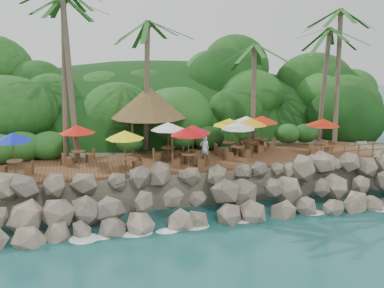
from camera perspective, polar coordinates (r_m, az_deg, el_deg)
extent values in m
plane|color=#19514F|center=(25.62, 3.39, -10.35)|extent=(140.00, 140.00, 0.00)
cube|color=gray|center=(40.12, -3.55, -0.20)|extent=(32.00, 25.20, 2.10)
ellipsoid|color=#143811|center=(47.56, -5.24, 0.54)|extent=(44.80, 28.00, 15.40)
cube|color=brown|center=(30.36, 0.00, -2.21)|extent=(26.00, 5.00, 0.20)
ellipsoid|color=white|center=(24.89, -17.43, -11.61)|extent=(1.20, 0.80, 0.06)
ellipsoid|color=white|center=(24.86, -10.39, -11.23)|extent=(1.20, 0.80, 0.06)
ellipsoid|color=white|center=(25.19, -3.45, -10.70)|extent=(1.20, 0.80, 0.06)
ellipsoid|color=white|center=(25.87, 3.19, -10.04)|extent=(1.20, 0.80, 0.06)
ellipsoid|color=white|center=(26.87, 9.38, -9.31)|extent=(1.20, 0.80, 0.06)
ellipsoid|color=white|center=(28.16, 15.04, -8.54)|extent=(1.20, 0.80, 0.06)
ellipsoid|color=white|center=(29.69, 20.15, -7.77)|extent=(1.20, 0.80, 0.06)
cylinder|color=brown|center=(30.63, -15.16, 8.37)|extent=(0.84, 1.85, 11.21)
cylinder|color=brown|center=(31.33, -15.74, 7.89)|extent=(0.86, 2.25, 10.57)
cylinder|color=brown|center=(32.50, -5.74, 7.05)|extent=(0.81, 0.74, 9.09)
ellipsoid|color=#23601E|center=(32.36, -5.92, 15.07)|extent=(6.00, 6.00, 2.40)
cylinder|color=brown|center=(33.99, 7.77, 5.94)|extent=(0.78, 0.95, 7.54)
ellipsoid|color=#23601E|center=(33.75, 7.97, 12.30)|extent=(6.00, 6.00, 2.40)
cylinder|color=brown|center=(36.69, 17.89, 7.98)|extent=(0.96, 1.66, 10.10)
ellipsoid|color=#23601E|center=(36.67, 18.45, 15.88)|extent=(6.00, 6.00, 2.40)
cylinder|color=brown|center=(36.49, 16.28, 6.93)|extent=(0.63, 1.39, 8.68)
ellipsoid|color=#23601E|center=(36.34, 16.72, 13.76)|extent=(6.00, 6.00, 2.40)
cylinder|color=brown|center=(31.73, -7.49, 0.75)|extent=(0.16, 0.16, 2.40)
cylinder|color=brown|center=(32.17, -2.53, 1.02)|extent=(0.16, 0.16, 2.40)
cylinder|color=brown|center=(34.46, -8.06, 1.70)|extent=(0.16, 0.16, 2.40)
cylinder|color=brown|center=(34.86, -3.48, 1.93)|extent=(0.16, 0.16, 2.40)
cone|color=brown|center=(32.90, -5.48, 5.30)|extent=(5.48, 5.48, 2.20)
cylinder|color=brown|center=(29.32, 0.14, -1.71)|extent=(0.09, 0.09, 0.83)
cylinder|color=brown|center=(29.22, 0.14, -0.91)|extent=(0.94, 0.94, 0.06)
cylinder|color=brown|center=(29.13, 0.14, -0.16)|extent=(0.06, 0.06, 2.46)
cone|color=red|center=(28.91, 0.14, 1.90)|extent=(2.35, 2.35, 0.50)
cube|color=brown|center=(29.51, -1.36, -1.94)|extent=(0.62, 0.62, 0.52)
cube|color=brown|center=(29.24, 1.65, -2.08)|extent=(0.62, 0.62, 0.52)
cylinder|color=brown|center=(30.38, -2.99, -1.21)|extent=(0.09, 0.09, 0.83)
cylinder|color=brown|center=(30.28, -3.00, -0.43)|extent=(0.94, 0.94, 0.06)
cylinder|color=brown|center=(30.20, -3.01, 0.29)|extent=(0.06, 0.06, 2.46)
cone|color=white|center=(29.98, -3.04, 2.28)|extent=(2.35, 2.35, 0.50)
cube|color=brown|center=(30.27, -4.44, -1.60)|extent=(0.48, 0.48, 0.52)
cube|color=brown|center=(30.60, -1.56, -1.40)|extent=(0.48, 0.48, 0.52)
cylinder|color=brown|center=(32.29, 7.31, -0.46)|extent=(0.09, 0.09, 0.83)
cylinder|color=brown|center=(32.20, 7.33, 0.28)|extent=(0.94, 0.94, 0.06)
cylinder|color=brown|center=(32.12, 7.35, 0.96)|extent=(0.06, 0.06, 2.46)
cone|color=gold|center=(31.92, 7.40, 2.83)|extent=(2.35, 2.35, 0.50)
cube|color=brown|center=(31.94, 6.09, -0.86)|extent=(0.54, 0.54, 0.52)
cube|color=brown|center=(32.73, 8.48, -0.60)|extent=(0.54, 0.54, 0.52)
cylinder|color=brown|center=(28.62, -0.45, -2.08)|extent=(0.09, 0.09, 0.83)
cylinder|color=brown|center=(28.52, -0.45, -1.25)|extent=(0.94, 0.94, 0.06)
cylinder|color=brown|center=(28.43, -0.45, -0.48)|extent=(0.06, 0.06, 2.46)
cone|color=red|center=(28.20, -0.45, 1.62)|extent=(2.35, 2.35, 0.50)
cube|color=brown|center=(28.59, -2.01, -2.43)|extent=(0.53, 0.53, 0.52)
cube|color=brown|center=(28.76, 1.11, -2.33)|extent=(0.53, 0.53, 0.52)
cylinder|color=brown|center=(33.36, 8.71, -0.07)|extent=(0.09, 0.09, 0.83)
cylinder|color=brown|center=(33.27, 8.73, 0.64)|extent=(0.94, 0.94, 0.06)
cylinder|color=brown|center=(33.19, 8.76, 1.30)|extent=(0.06, 0.06, 2.46)
cone|color=red|center=(33.00, 8.82, 3.11)|extent=(2.35, 2.35, 0.50)
cube|color=brown|center=(33.04, 7.50, -0.44)|extent=(0.51, 0.51, 0.52)
cube|color=brown|center=(33.77, 9.87, -0.23)|extent=(0.51, 0.51, 0.52)
cylinder|color=brown|center=(28.94, -21.38, -2.82)|extent=(0.09, 0.09, 0.83)
cylinder|color=brown|center=(28.83, -21.45, -2.00)|extent=(0.94, 0.94, 0.06)
cylinder|color=brown|center=(28.74, -21.51, -1.25)|extent=(0.06, 0.06, 2.46)
cone|color=#0D20B3|center=(28.52, -21.69, 0.83)|extent=(2.35, 2.35, 0.50)
cube|color=brown|center=(29.24, -22.81, -3.10)|extent=(0.56, 0.56, 0.52)
cube|color=brown|center=(28.73, -19.88, -3.13)|extent=(0.56, 0.56, 0.52)
cylinder|color=brown|center=(30.24, -14.08, -1.66)|extent=(0.09, 0.09, 0.83)
cylinder|color=brown|center=(30.14, -14.12, -0.87)|extent=(0.94, 0.94, 0.06)
cylinder|color=brown|center=(30.06, -14.17, -0.15)|extent=(0.06, 0.06, 2.46)
cone|color=red|center=(29.84, -14.28, 1.84)|extent=(2.35, 2.35, 0.50)
cube|color=brown|center=(30.01, -15.45, -2.16)|extent=(0.61, 0.61, 0.52)
cube|color=brown|center=(30.57, -12.71, -1.73)|extent=(0.61, 0.61, 0.52)
cylinder|color=brown|center=(33.07, 15.97, -0.54)|extent=(0.09, 0.09, 0.83)
cylinder|color=brown|center=(32.97, 16.02, 0.18)|extent=(0.94, 0.94, 0.06)
cylinder|color=brown|center=(32.89, 16.06, 0.84)|extent=(0.06, 0.06, 2.46)
cone|color=red|center=(32.70, 16.18, 2.67)|extent=(2.35, 2.35, 0.50)
cube|color=brown|center=(32.51, 15.07, -0.99)|extent=(0.60, 0.60, 0.52)
cube|color=brown|center=(33.70, 16.81, -0.62)|extent=(0.60, 0.60, 0.52)
cylinder|color=brown|center=(30.79, 5.75, -1.07)|extent=(0.09, 0.09, 0.83)
cylinder|color=brown|center=(30.69, 5.76, -0.30)|extent=(0.94, 0.94, 0.06)
cylinder|color=brown|center=(30.60, 5.78, 0.41)|extent=(0.06, 0.06, 2.46)
cone|color=white|center=(30.39, 5.82, 2.37)|extent=(2.35, 2.35, 0.50)
cube|color=brown|center=(30.32, 4.64, -1.57)|extent=(0.61, 0.61, 0.52)
cube|color=brown|center=(31.34, 6.81, -1.15)|extent=(0.61, 0.61, 0.52)
cylinder|color=brown|center=(27.93, -8.34, -2.60)|extent=(0.09, 0.09, 0.83)
cylinder|color=brown|center=(27.82, -8.37, -1.75)|extent=(0.94, 0.94, 0.06)
cylinder|color=brown|center=(27.72, -8.40, -0.97)|extent=(0.06, 0.06, 2.46)
cone|color=yellow|center=(27.49, -8.47, 1.19)|extent=(2.35, 2.35, 0.50)
cube|color=brown|center=(27.64, -9.77, -3.15)|extent=(0.61, 0.61, 0.52)
cube|color=brown|center=(28.32, -6.92, -2.67)|extent=(0.61, 0.61, 0.52)
cylinder|color=brown|center=(33.04, 6.79, -0.14)|extent=(0.09, 0.09, 0.83)
cylinder|color=brown|center=(32.95, 6.81, 0.58)|extent=(0.94, 0.94, 0.06)
cylinder|color=brown|center=(32.87, 6.83, 1.25)|extent=(0.06, 0.06, 2.46)
cone|color=white|center=(32.68, 6.88, 3.08)|extent=(2.35, 2.35, 0.50)
cube|color=brown|center=(32.75, 5.55, -0.51)|extent=(0.51, 0.51, 0.52)
cube|color=brown|center=(33.42, 7.99, -0.30)|extent=(0.51, 0.51, 0.52)
cylinder|color=brown|center=(31.92, 4.66, -0.55)|extent=(0.09, 0.09, 0.83)
cylinder|color=brown|center=(31.83, 4.68, 0.19)|extent=(0.94, 0.94, 0.06)
cylinder|color=brown|center=(31.74, 4.69, 0.89)|extent=(0.06, 0.06, 2.46)
cone|color=yellow|center=(31.54, 4.72, 2.78)|extent=(2.35, 2.35, 0.50)
cube|color=brown|center=(31.61, 3.39, -0.95)|extent=(0.53, 0.53, 0.52)
cube|color=brown|center=(32.32, 5.90, -0.70)|extent=(0.53, 0.53, 0.52)
cylinder|color=brown|center=(30.96, 15.21, -1.22)|extent=(0.10, 0.10, 1.00)
cylinder|color=brown|center=(31.51, 16.95, -1.09)|extent=(0.10, 0.10, 1.00)
cylinder|color=brown|center=(32.09, 18.64, -0.96)|extent=(0.10, 0.10, 1.00)
cylinder|color=brown|center=(32.70, 20.26, -0.84)|extent=(0.10, 0.10, 1.00)
cylinder|color=brown|center=(33.33, 21.82, -0.72)|extent=(0.10, 0.10, 1.00)
cube|color=brown|center=(32.60, 20.32, -0.07)|extent=(7.20, 0.06, 0.06)
cube|color=brown|center=(32.69, 20.26, -0.75)|extent=(7.20, 0.06, 0.06)
imported|color=white|center=(29.71, 1.57, -0.59)|extent=(0.65, 0.44, 1.77)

